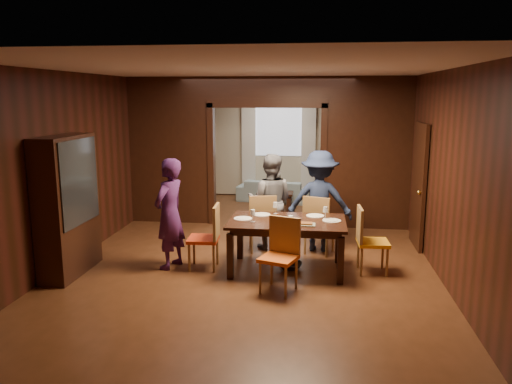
# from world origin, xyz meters

# --- Properties ---
(floor) EXTENTS (9.00, 9.00, 0.00)m
(floor) POSITION_xyz_m (0.00, 0.00, 0.00)
(floor) COLOR #4D2A15
(floor) RESTS_ON ground
(ceiling) EXTENTS (5.50, 9.00, 0.02)m
(ceiling) POSITION_xyz_m (0.00, 0.00, 2.90)
(ceiling) COLOR silver
(ceiling) RESTS_ON room_walls
(room_walls) EXTENTS (5.52, 9.01, 2.90)m
(room_walls) POSITION_xyz_m (0.00, 1.89, 1.51)
(room_walls) COLOR black
(room_walls) RESTS_ON floor
(person_purple) EXTENTS (0.56, 0.69, 1.65)m
(person_purple) POSITION_xyz_m (-1.16, -1.09, 0.83)
(person_purple) COLOR #411A4E
(person_purple) RESTS_ON floor
(person_grey) EXTENTS (0.80, 0.64, 1.60)m
(person_grey) POSITION_xyz_m (0.22, 0.07, 0.80)
(person_grey) COLOR slate
(person_grey) RESTS_ON floor
(person_navy) EXTENTS (1.11, 0.69, 1.66)m
(person_navy) POSITION_xyz_m (1.04, 0.06, 0.83)
(person_navy) COLOR #1C2646
(person_navy) RESTS_ON floor
(sofa) EXTENTS (1.89, 0.98, 0.53)m
(sofa) POSITION_xyz_m (-0.02, 3.85, 0.26)
(sofa) COLOR #9CBECD
(sofa) RESTS_ON floor
(serving_bowl) EXTENTS (0.36, 0.36, 0.09)m
(serving_bowl) POSITION_xyz_m (0.63, -0.94, 0.80)
(serving_bowl) COLOR black
(serving_bowl) RESTS_ON dining_table
(dining_table) EXTENTS (1.69, 1.05, 0.76)m
(dining_table) POSITION_xyz_m (0.58, -1.00, 0.38)
(dining_table) COLOR black
(dining_table) RESTS_ON floor
(coffee_table) EXTENTS (0.80, 0.50, 0.40)m
(coffee_table) POSITION_xyz_m (0.06, 2.93, 0.20)
(coffee_table) COLOR black
(coffee_table) RESTS_ON floor
(chair_left) EXTENTS (0.46, 0.46, 0.97)m
(chair_left) POSITION_xyz_m (-0.66, -1.07, 0.48)
(chair_left) COLOR red
(chair_left) RESTS_ON floor
(chair_right) EXTENTS (0.46, 0.46, 0.97)m
(chair_right) POSITION_xyz_m (1.82, -0.94, 0.48)
(chair_right) COLOR orange
(chair_right) RESTS_ON floor
(chair_far_l) EXTENTS (0.52, 0.52, 0.97)m
(chair_far_l) POSITION_xyz_m (0.10, -0.11, 0.48)
(chair_far_l) COLOR #D85614
(chair_far_l) RESTS_ON floor
(chair_far_r) EXTENTS (0.55, 0.55, 0.97)m
(chair_far_r) POSITION_xyz_m (1.05, -0.11, 0.48)
(chair_far_r) COLOR #CD6313
(chair_far_r) RESTS_ON floor
(chair_near) EXTENTS (0.56, 0.56, 0.97)m
(chair_near) POSITION_xyz_m (0.52, -1.83, 0.48)
(chair_near) COLOR #CB5013
(chair_near) RESTS_ON floor
(hutch) EXTENTS (0.40, 1.20, 2.00)m
(hutch) POSITION_xyz_m (-2.53, -1.50, 1.00)
(hutch) COLOR black
(hutch) RESTS_ON floor
(door_right) EXTENTS (0.06, 0.90, 2.10)m
(door_right) POSITION_xyz_m (2.70, 0.50, 1.05)
(door_right) COLOR black
(door_right) RESTS_ON floor
(window_far) EXTENTS (1.20, 0.03, 1.30)m
(window_far) POSITION_xyz_m (0.00, 4.44, 1.70)
(window_far) COLOR silver
(window_far) RESTS_ON back_wall
(curtain_left) EXTENTS (0.35, 0.06, 2.40)m
(curtain_left) POSITION_xyz_m (-0.75, 4.40, 1.25)
(curtain_left) COLOR white
(curtain_left) RESTS_ON back_wall
(curtain_right) EXTENTS (0.35, 0.06, 2.40)m
(curtain_right) POSITION_xyz_m (0.75, 4.40, 1.25)
(curtain_right) COLOR white
(curtain_right) RESTS_ON back_wall
(plate_left) EXTENTS (0.27, 0.27, 0.01)m
(plate_left) POSITION_xyz_m (-0.07, -1.00, 0.77)
(plate_left) COLOR white
(plate_left) RESTS_ON dining_table
(plate_far_l) EXTENTS (0.27, 0.27, 0.01)m
(plate_far_l) POSITION_xyz_m (0.17, -0.72, 0.77)
(plate_far_l) COLOR white
(plate_far_l) RESTS_ON dining_table
(plate_far_r) EXTENTS (0.27, 0.27, 0.01)m
(plate_far_r) POSITION_xyz_m (0.98, -0.70, 0.77)
(plate_far_r) COLOR white
(plate_far_r) RESTS_ON dining_table
(plate_right) EXTENTS (0.27, 0.27, 0.01)m
(plate_right) POSITION_xyz_m (1.22, -0.96, 0.77)
(plate_right) COLOR silver
(plate_right) RESTS_ON dining_table
(plate_near) EXTENTS (0.27, 0.27, 0.01)m
(plate_near) POSITION_xyz_m (0.58, -1.29, 0.77)
(plate_near) COLOR silver
(plate_near) RESTS_ON dining_table
(platter_a) EXTENTS (0.30, 0.20, 0.04)m
(platter_a) POSITION_xyz_m (0.56, -1.12, 0.78)
(platter_a) COLOR gray
(platter_a) RESTS_ON dining_table
(platter_b) EXTENTS (0.30, 0.20, 0.04)m
(platter_b) POSITION_xyz_m (0.84, -1.24, 0.78)
(platter_b) COLOR slate
(platter_b) RESTS_ON dining_table
(wineglass_left) EXTENTS (0.08, 0.08, 0.18)m
(wineglass_left) POSITION_xyz_m (0.09, -1.15, 0.85)
(wineglass_left) COLOR silver
(wineglass_left) RESTS_ON dining_table
(wineglass_far) EXTENTS (0.08, 0.08, 0.18)m
(wineglass_far) POSITION_xyz_m (0.37, -0.61, 0.85)
(wineglass_far) COLOR silver
(wineglass_far) RESTS_ON dining_table
(wineglass_right) EXTENTS (0.08, 0.08, 0.18)m
(wineglass_right) POSITION_xyz_m (1.13, -0.84, 0.85)
(wineglass_right) COLOR white
(wineglass_right) RESTS_ON dining_table
(tumbler) EXTENTS (0.07, 0.07, 0.14)m
(tumbler) POSITION_xyz_m (0.64, -1.29, 0.83)
(tumbler) COLOR silver
(tumbler) RESTS_ON dining_table
(condiment_jar) EXTENTS (0.08, 0.08, 0.11)m
(condiment_jar) POSITION_xyz_m (0.45, -1.09, 0.82)
(condiment_jar) COLOR #451F10
(condiment_jar) RESTS_ON dining_table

